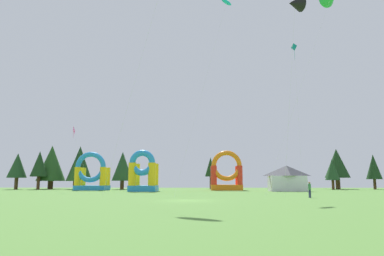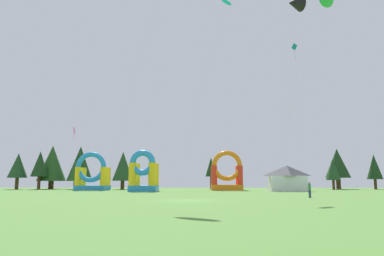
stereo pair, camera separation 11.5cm
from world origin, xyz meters
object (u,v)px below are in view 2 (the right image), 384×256
Objects in this scene: inflatable_orange_dome at (144,176)px; inflatable_blue_arch at (92,176)px; person_left_edge at (310,188)px; inflatable_red_slide at (227,176)px; kite_pink_diamond at (73,131)px; kite_black_delta at (295,3)px; kite_teal_diamond at (295,49)px; festival_tent at (287,178)px; kite_cyan_parafoil at (226,3)px.

inflatable_blue_arch is at bearing 149.02° from inflatable_orange_dome.
inflatable_red_slide reaches higher than person_left_edge.
person_left_edge is at bearing -45.89° from inflatable_orange_dome.
kite_pink_diamond is 12.45m from inflatable_blue_arch.
person_left_edge is at bearing -76.70° from inflatable_red_slide.
kite_black_delta is at bearing -37.25° from kite_pink_diamond.
inflatable_blue_arch is (-30.59, 33.58, -16.95)m from kite_black_delta.
kite_teal_diamond is (37.64, 2.97, 14.85)m from kite_pink_diamond.
person_left_edge is at bearing -41.56° from inflatable_blue_arch.
kite_teal_diamond is 22.70m from festival_tent.
person_left_edge is 0.24× the size of inflatable_orange_dome.
inflatable_blue_arch is at bearing 171.33° from festival_tent.
kite_cyan_parafoil is 2.56× the size of kite_pink_diamond.
kite_cyan_parafoil is 15.77× the size of person_left_edge.
festival_tent is (35.81, 4.72, -7.71)m from kite_pink_diamond.
inflatable_red_slide is (25.85, 10.62, -7.16)m from kite_pink_diamond.
kite_teal_diamond is at bearing 75.49° from kite_black_delta.
kite_cyan_parafoil is 15.48m from kite_black_delta.
kite_pink_diamond is at bearing -172.49° from festival_tent.
kite_teal_diamond reaches higher than inflatable_red_slide.
kite_teal_diamond is 3.68× the size of inflatable_orange_dome.
person_left_edge is 30.18m from inflatable_red_slide.
festival_tent is at bearing 2.69° from inflatable_orange_dome.
kite_black_delta is 3.49× the size of festival_tent.
inflatable_orange_dome is at bearing 133.16° from kite_cyan_parafoil.
inflatable_blue_arch is 36.00m from festival_tent.
kite_cyan_parafoil is at bearing 115.81° from kite_black_delta.
inflatable_blue_arch is 25.63m from inflatable_red_slide.
inflatable_orange_dome is 1.18× the size of festival_tent.
kite_pink_diamond is at bearing 142.75° from kite_black_delta.
inflatable_red_slide is (14.66, 7.05, 0.10)m from inflatable_orange_dome.
inflatable_red_slide is at bearing 87.07° from kite_cyan_parafoil.
kite_cyan_parafoil reaches higher than kite_teal_diamond.
kite_teal_diamond is 32.51m from person_left_edge.
kite_pink_diamond is at bearing -175.49° from kite_teal_diamond.
person_left_edge is (8.03, -7.81, -25.37)m from kite_cyan_parafoil.
kite_pink_diamond is at bearing -157.66° from inflatable_red_slide.
inflatable_blue_arch is at bearing 169.14° from kite_teal_diamond.
inflatable_orange_dome is (11.19, 3.57, -7.26)m from kite_pink_diamond.
kite_teal_diamond reaches higher than kite_black_delta.
kite_pink_diamond is at bearing -162.32° from inflatable_orange_dome.
kite_black_delta is at bearing -104.51° from kite_teal_diamond.
kite_pink_diamond is 1.41× the size of inflatable_red_slide.
inflatable_blue_arch reaches higher than person_left_edge.
kite_teal_diamond is 4.34× the size of festival_tent.
kite_black_delta is 37.45m from inflatable_orange_dome.
kite_black_delta is 2.95× the size of inflatable_orange_dome.
inflatable_red_slide is at bearing 22.34° from kite_pink_diamond.
kite_cyan_parafoil reaches higher than person_left_edge.
kite_cyan_parafoil is 4.55× the size of festival_tent.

